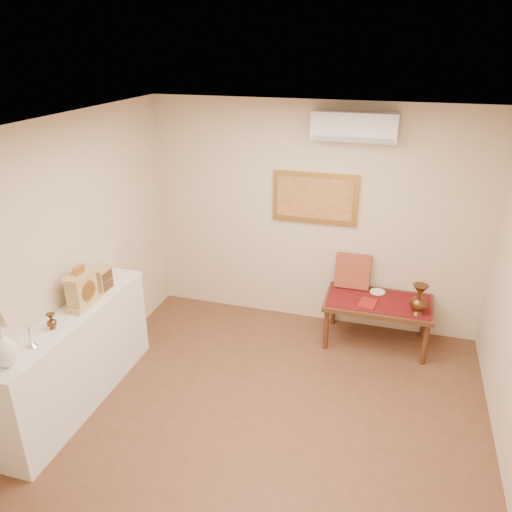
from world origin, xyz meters
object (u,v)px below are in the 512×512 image
at_px(brass_urn_tall, 419,296).
at_px(mantel_clock, 82,289).
at_px(low_table, 378,306).
at_px(display_ledge, 79,359).
at_px(wooden_chest, 101,279).

xyz_separation_m(brass_urn_tall, mantel_clock, (-3.07, -1.52, 0.39)).
height_order(mantel_clock, low_table, mantel_clock).
height_order(display_ledge, mantel_clock, mantel_clock).
distance_m(mantel_clock, low_table, 3.22).
height_order(wooden_chest, low_table, wooden_chest).
relative_size(brass_urn_tall, display_ledge, 0.21).
bearing_deg(wooden_chest, display_ledge, -90.38).
bearing_deg(mantel_clock, wooden_chest, 93.53).
height_order(mantel_clock, wooden_chest, mantel_clock).
bearing_deg(brass_urn_tall, wooden_chest, -159.13).
xyz_separation_m(brass_urn_tall, low_table, (-0.42, 0.19, -0.28)).
xyz_separation_m(brass_urn_tall, display_ledge, (-3.09, -1.69, -0.28)).
distance_m(wooden_chest, low_table, 3.06).
relative_size(display_ledge, wooden_chest, 8.28).
bearing_deg(low_table, display_ledge, -144.90).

